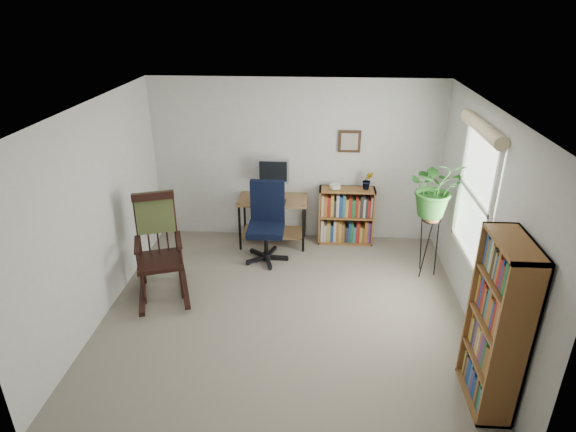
# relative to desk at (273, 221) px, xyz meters

# --- Properties ---
(floor) EXTENTS (4.20, 4.00, 0.00)m
(floor) POSITION_rel_desk_xyz_m (0.31, -1.70, -0.36)
(floor) COLOR gray
(floor) RESTS_ON ground
(ceiling) EXTENTS (4.20, 4.00, 0.00)m
(ceiling) POSITION_rel_desk_xyz_m (0.31, -1.70, 2.04)
(ceiling) COLOR silver
(ceiling) RESTS_ON ground
(wall_back) EXTENTS (4.20, 0.00, 2.40)m
(wall_back) POSITION_rel_desk_xyz_m (0.31, 0.30, 0.84)
(wall_back) COLOR silver
(wall_back) RESTS_ON ground
(wall_front) EXTENTS (4.20, 0.00, 2.40)m
(wall_front) POSITION_rel_desk_xyz_m (0.31, -3.70, 0.84)
(wall_front) COLOR silver
(wall_front) RESTS_ON ground
(wall_left) EXTENTS (0.00, 4.00, 2.40)m
(wall_left) POSITION_rel_desk_xyz_m (-1.79, -1.70, 0.84)
(wall_left) COLOR silver
(wall_left) RESTS_ON ground
(wall_right) EXTENTS (0.00, 4.00, 2.40)m
(wall_right) POSITION_rel_desk_xyz_m (2.41, -1.70, 0.84)
(wall_right) COLOR silver
(wall_right) RESTS_ON ground
(window) EXTENTS (0.12, 1.20, 1.50)m
(window) POSITION_rel_desk_xyz_m (2.37, -1.40, 1.04)
(window) COLOR white
(window) RESTS_ON wall_right
(desk) EXTENTS (1.00, 0.55, 0.72)m
(desk) POSITION_rel_desk_xyz_m (0.00, 0.00, 0.00)
(desk) COLOR brown
(desk) RESTS_ON floor
(monitor) EXTENTS (0.46, 0.16, 0.56)m
(monitor) POSITION_rel_desk_xyz_m (0.00, 0.14, 0.64)
(monitor) COLOR #BABABF
(monitor) RESTS_ON desk
(keyboard) EXTENTS (0.40, 0.15, 0.02)m
(keyboard) POSITION_rel_desk_xyz_m (0.00, -0.12, 0.37)
(keyboard) COLOR black
(keyboard) RESTS_ON desk
(office_chair) EXTENTS (0.63, 0.63, 1.13)m
(office_chair) POSITION_rel_desk_xyz_m (-0.05, -0.52, 0.20)
(office_chair) COLOR black
(office_chair) RESTS_ON floor
(rocking_chair) EXTENTS (1.00, 1.28, 1.30)m
(rocking_chair) POSITION_rel_desk_xyz_m (-1.23, -1.46, 0.29)
(rocking_chair) COLOR black
(rocking_chair) RESTS_ON floor
(low_bookshelf) EXTENTS (0.81, 0.27, 0.86)m
(low_bookshelf) POSITION_rel_desk_xyz_m (1.08, 0.12, 0.07)
(low_bookshelf) COLOR brown
(low_bookshelf) RESTS_ON floor
(tall_bookshelf) EXTENTS (0.31, 0.72, 1.64)m
(tall_bookshelf) POSITION_rel_desk_xyz_m (2.23, -2.93, 0.46)
(tall_bookshelf) COLOR brown
(tall_bookshelf) RESTS_ON floor
(plant_stand) EXTENTS (0.34, 0.34, 0.93)m
(plant_stand) POSITION_rel_desk_xyz_m (2.11, -0.74, 0.10)
(plant_stand) COLOR black
(plant_stand) RESTS_ON floor
(spider_plant) EXTENTS (1.69, 1.88, 1.46)m
(spider_plant) POSITION_rel_desk_xyz_m (2.11, -0.74, 1.23)
(spider_plant) COLOR #286322
(spider_plant) RESTS_ON plant_stand
(potted_plant_small) EXTENTS (0.13, 0.24, 0.11)m
(potted_plant_small) POSITION_rel_desk_xyz_m (1.36, 0.13, 0.55)
(potted_plant_small) COLOR #286322
(potted_plant_small) RESTS_ON low_bookshelf
(framed_picture) EXTENTS (0.32, 0.04, 0.32)m
(framed_picture) POSITION_rel_desk_xyz_m (1.08, 0.27, 1.16)
(framed_picture) COLOR black
(framed_picture) RESTS_ON wall_back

